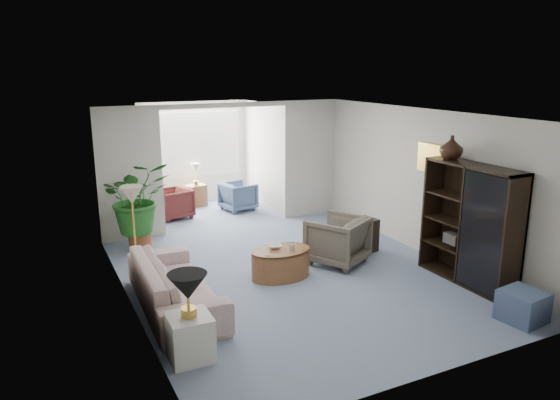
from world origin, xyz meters
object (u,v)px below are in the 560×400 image
coffee_table (281,263)px  side_table_dark (362,235)px  coffee_cup (292,247)px  plant_pot (140,241)px  floor_lamp (132,195)px  framed_picture (431,158)px  wingback_chair (337,240)px  end_table (190,337)px  sunroom_chair_blue (238,196)px  sunroom_table (196,195)px  cabinet_urn (452,147)px  table_lamp (188,287)px  entertainment_cabinet (470,224)px  sunroom_chair_maroon (173,204)px  sofa (175,284)px  coffee_bowl (275,246)px  ottoman (523,306)px

coffee_table → side_table_dark: (1.81, 0.42, 0.07)m
coffee_cup → plant_pot: size_ratio=0.26×
floor_lamp → framed_picture: bearing=-17.5°
framed_picture → wingback_chair: framed_picture is taller
end_table → sunroom_chair_blue: bearing=63.3°
floor_lamp → sunroom_table: floor_lamp is taller
end_table → plant_pot: end_table is taller
wingback_chair → cabinet_urn: cabinet_urn is taller
cabinet_urn → table_lamp: bearing=-170.1°
wingback_chair → sunroom_chair_blue: wingback_chair is taller
floor_lamp → entertainment_cabinet: 5.15m
sunroom_chair_maroon → sunroom_table: sunroom_chair_maroon is taller
sofa → entertainment_cabinet: entertainment_cabinet is taller
coffee_cup → side_table_dark: side_table_dark is taller
sofa → wingback_chair: (2.85, 0.44, 0.06)m
cabinet_urn → sunroom_table: (-2.34, 5.59, -1.73)m
entertainment_cabinet → sunroom_chair_blue: 5.60m
sofa → sunroom_chair_blue: bearing=-30.0°
sunroom_chair_blue → coffee_cup: bearing=159.0°
side_table_dark → entertainment_cabinet: (0.65, -1.82, 0.61)m
framed_picture → end_table: (-4.63, -1.44, -1.44)m
coffee_cup → side_table_dark: size_ratio=0.18×
coffee_table → table_lamp: bearing=-139.5°
end_table → wingback_chair: (3.05, 1.79, 0.14)m
coffee_cup → sunroom_chair_maroon: (-0.78, 4.04, -0.17)m
sunroom_chair_maroon → end_table: bearing=-24.1°
plant_pot → sunroom_chair_maroon: (1.07, 1.72, 0.16)m
sunroom_chair_blue → side_table_dark: bearing=-176.0°
wingback_chair → sunroom_chair_maroon: (-1.74, 3.82, -0.07)m
plant_pot → sunroom_chair_maroon: bearing=58.2°
end_table → sunroom_chair_blue: 6.27m
coffee_cup → sunroom_table: (-0.03, 4.79, -0.24)m
sofa → coffee_table: 1.78m
sunroom_chair_blue → sunroom_table: sunroom_chair_blue is taller
coffee_bowl → ottoman: bearing=-51.6°
sunroom_table → plant_pot: bearing=-126.4°
end_table → sunroom_chair_blue: size_ratio=0.74×
floor_lamp → entertainment_cabinet: (4.41, -2.64, -0.35)m
sunroom_table → wingback_chair: bearing=-77.8°
sofa → sunroom_table: bearing=-18.9°
sofa → side_table_dark: 3.63m
floor_lamp → coffee_cup: bearing=-32.6°
sunroom_chair_blue → sofa: bearing=137.6°
sunroom_chair_blue → sunroom_table: bearing=34.1°
entertainment_cabinet → sunroom_table: (-2.34, 6.09, -0.65)m
sunroom_table → coffee_cup: bearing=-89.6°
table_lamp → sunroom_chair_blue: 6.30m
plant_pot → end_table: bearing=-93.6°
coffee_bowl → cabinet_urn: size_ratio=0.59×
plant_pot → wingback_chair: bearing=-36.8°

